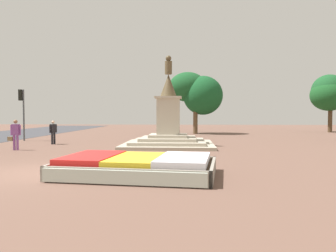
% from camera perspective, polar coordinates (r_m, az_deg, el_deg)
% --- Properties ---
extents(ground_plane, '(95.52, 95.52, 0.00)m').
position_cam_1_polar(ground_plane, '(12.13, -22.52, -7.51)').
color(ground_plane, brown).
extents(flower_planter, '(5.33, 3.73, 0.65)m').
position_cam_1_polar(flower_planter, '(10.70, -5.48, -7.02)').
color(flower_planter, '#38281C').
rests_on(flower_planter, ground_plane).
extents(statue_monument, '(5.48, 5.48, 5.57)m').
position_cam_1_polar(statue_monument, '(20.21, 0.08, -0.70)').
color(statue_monument, '#B1A792').
rests_on(statue_monument, ground_plane).
extents(traffic_light_far_corner, '(0.41, 0.30, 3.75)m').
position_cam_1_polar(traffic_light_far_corner, '(26.27, -24.06, 3.35)').
color(traffic_light_far_corner, '#4C5156').
rests_on(traffic_light_far_corner, ground_plane).
extents(pedestrian_with_handbag, '(0.73, 0.24, 1.67)m').
position_cam_1_polar(pedestrian_with_handbag, '(19.74, -25.05, -1.11)').
color(pedestrian_with_handbag, '#8C4C99').
rests_on(pedestrian_with_handbag, ground_plane).
extents(pedestrian_near_planter, '(0.38, 0.50, 1.54)m').
position_cam_1_polar(pedestrian_near_planter, '(22.60, -19.36, -0.79)').
color(pedestrian_near_planter, black).
rests_on(pedestrian_near_planter, ground_plane).
extents(park_tree_behind_statue, '(5.36, 3.95, 6.14)m').
position_cam_1_polar(park_tree_behind_statue, '(32.73, 5.28, 5.79)').
color(park_tree_behind_statue, brown).
rests_on(park_tree_behind_statue, ground_plane).
extents(park_tree_far_right, '(3.88, 4.06, 6.16)m').
position_cam_1_polar(park_tree_far_right, '(39.05, 26.26, 5.15)').
color(park_tree_far_right, '#4C3823').
rests_on(park_tree_far_right, ground_plane).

